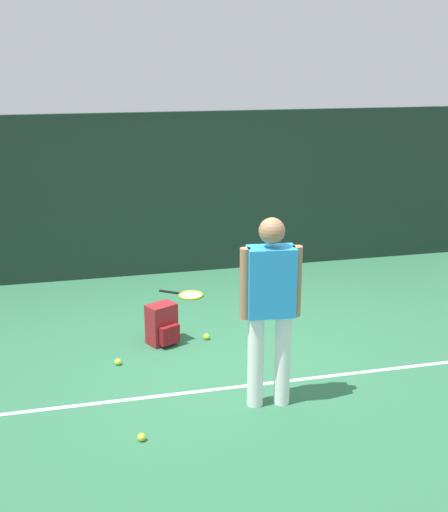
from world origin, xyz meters
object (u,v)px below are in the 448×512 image
tennis_ball_mid_court (118,362)px  tennis_ball_by_fence (206,337)px  backpack (162,325)px  tennis_racket (189,295)px  tennis_ball_near_player (142,437)px  tennis_player (270,302)px

tennis_ball_mid_court → tennis_ball_by_fence: bearing=21.6°
backpack → tennis_ball_by_fence: 0.51m
tennis_racket → tennis_ball_near_player: 3.34m
tennis_ball_by_fence → tennis_player: bearing=-80.5°
tennis_racket → tennis_ball_mid_court: size_ratio=9.14×
tennis_ball_by_fence → tennis_ball_mid_court: (-0.99, -0.39, 0.00)m
tennis_player → tennis_ball_by_fence: size_ratio=25.76×
backpack → tennis_ball_by_fence: bearing=-29.3°
tennis_ball_near_player → tennis_ball_by_fence: bearing=63.0°
tennis_racket → tennis_ball_by_fence: tennis_ball_by_fence is taller
tennis_ball_by_fence → tennis_racket: bearing=87.4°
tennis_player → tennis_ball_mid_court: (-1.24, 1.08, -0.93)m
tennis_racket → tennis_ball_near_player: size_ratio=9.14×
backpack → tennis_player: bearing=-91.2°
tennis_ball_near_player → tennis_ball_by_fence: same height
tennis_player → tennis_ball_near_player: bearing=-158.4°
tennis_player → tennis_ball_near_player: (-1.16, -0.33, -0.93)m
tennis_ball_near_player → tennis_ball_mid_court: same height
tennis_ball_near_player → tennis_ball_by_fence: 2.02m
tennis_player → tennis_ball_by_fence: 1.76m
tennis_ball_by_fence → backpack: bearing=177.7°
tennis_player → backpack: 1.82m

